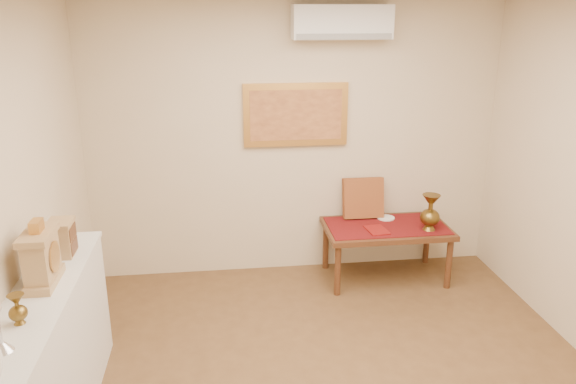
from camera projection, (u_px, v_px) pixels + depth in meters
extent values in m
cube|color=beige|center=(295.00, 140.00, 5.45)|extent=(4.00, 0.02, 2.70)
cube|color=maroon|center=(387.00, 226.00, 5.46)|extent=(1.14, 0.59, 0.01)
cylinder|color=white|center=(386.00, 218.00, 5.63)|extent=(0.17, 0.17, 0.01)
cube|color=maroon|center=(377.00, 230.00, 5.32)|extent=(0.21, 0.27, 0.01)
cube|color=maroon|center=(363.00, 198.00, 5.62)|extent=(0.40, 0.18, 0.41)
cube|color=silver|center=(48.00, 373.00, 3.39)|extent=(0.35, 2.00, 0.95)
cube|color=silver|center=(36.00, 301.00, 3.23)|extent=(0.37, 2.02, 0.03)
cube|color=tan|center=(44.00, 280.00, 3.40)|extent=(0.16, 0.36, 0.05)
cube|color=tan|center=(41.00, 257.00, 3.35)|extent=(0.14, 0.30, 0.25)
cylinder|color=beige|center=(54.00, 256.00, 3.36)|extent=(0.01, 0.17, 0.17)
cylinder|color=gold|center=(55.00, 256.00, 3.36)|extent=(0.01, 0.19, 0.19)
cube|color=tan|center=(38.00, 235.00, 3.31)|extent=(0.17, 0.34, 0.04)
cube|color=gold|center=(36.00, 226.00, 3.29)|extent=(0.06, 0.11, 0.07)
cube|color=tan|center=(62.00, 240.00, 3.77)|extent=(0.15, 0.20, 0.22)
cube|color=#552E19|center=(74.00, 246.00, 3.79)|extent=(0.01, 0.17, 0.09)
cube|color=#552E19|center=(73.00, 232.00, 3.76)|extent=(0.01, 0.17, 0.09)
cube|color=tan|center=(59.00, 223.00, 3.73)|extent=(0.16, 0.21, 0.02)
cube|color=#552E19|center=(386.00, 229.00, 5.46)|extent=(1.20, 0.70, 0.05)
cylinder|color=#552E19|center=(338.00, 270.00, 5.21)|extent=(0.06, 0.06, 0.50)
cylinder|color=#552E19|center=(449.00, 264.00, 5.34)|extent=(0.06, 0.06, 0.50)
cylinder|color=#552E19|center=(326.00, 245.00, 5.76)|extent=(0.06, 0.06, 0.50)
cylinder|color=#552E19|center=(427.00, 240.00, 5.89)|extent=(0.06, 0.06, 0.50)
cube|color=gold|center=(296.00, 115.00, 5.35)|extent=(1.00, 0.05, 0.60)
cube|color=#C07842|center=(296.00, 115.00, 5.32)|extent=(0.88, 0.01, 0.48)
cube|color=white|center=(342.00, 22.00, 5.03)|extent=(0.90, 0.24, 0.30)
cube|color=gray|center=(344.00, 36.00, 4.96)|extent=(0.86, 0.02, 0.05)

